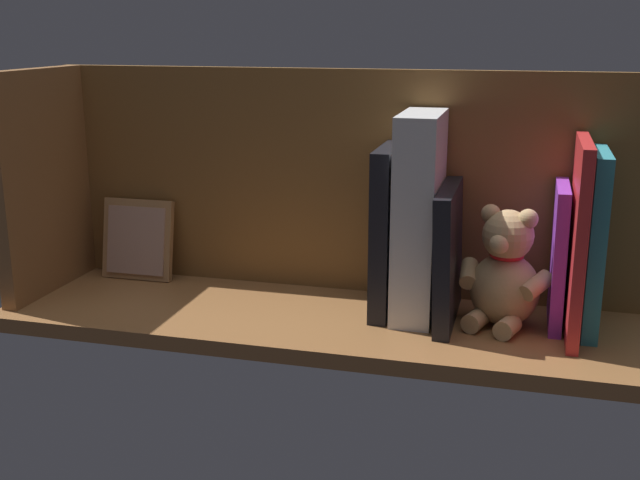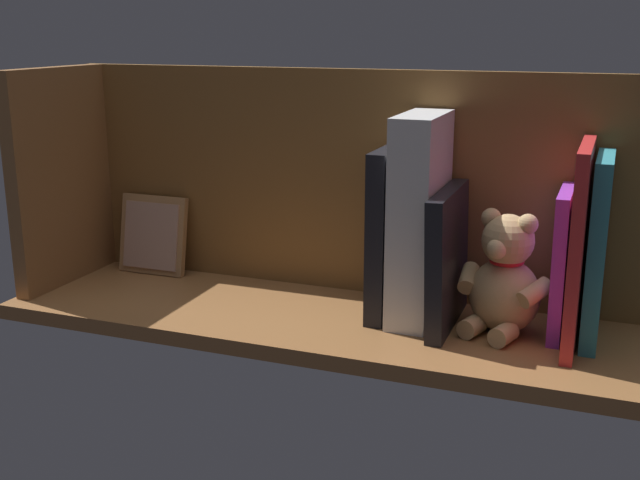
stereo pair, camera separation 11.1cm
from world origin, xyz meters
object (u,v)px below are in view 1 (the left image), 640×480
dictionary_thick_white (419,216)px  picture_frame_leaning (138,240)px  book_0 (594,242)px  teddy_bear (505,274)px

dictionary_thick_white → picture_frame_leaning: size_ratio=2.20×
book_0 → dictionary_thick_white: bearing=1.2°
book_0 → teddy_bear: book_0 is taller
teddy_bear → book_0: bearing=-152.2°
book_0 → teddy_bear: 12.41cm
teddy_bear → picture_frame_leaning: bearing=12.5°
book_0 → picture_frame_leaning: book_0 is taller
dictionary_thick_white → picture_frame_leaning: dictionary_thick_white is taller
teddy_bear → dictionary_thick_white: dictionary_thick_white is taller
dictionary_thick_white → picture_frame_leaning: 47.59cm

